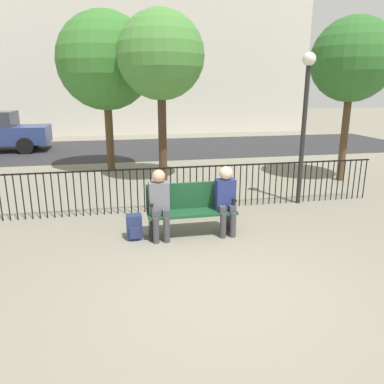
# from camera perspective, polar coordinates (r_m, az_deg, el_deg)

# --- Properties ---
(ground_plane) EXTENTS (80.00, 80.00, 0.00)m
(ground_plane) POSITION_cam_1_polar(r_m,az_deg,el_deg) (5.04, 4.60, -14.79)
(ground_plane) COLOR gray
(park_bench) EXTENTS (1.57, 0.45, 0.92)m
(park_bench) POSITION_cam_1_polar(r_m,az_deg,el_deg) (6.64, -0.13, -2.41)
(park_bench) COLOR #194728
(park_bench) RESTS_ON ground
(seated_person_0) EXTENTS (0.34, 0.39, 1.23)m
(seated_person_0) POSITION_cam_1_polar(r_m,az_deg,el_deg) (6.38, -4.99, -1.33)
(seated_person_0) COLOR #3D3D42
(seated_person_0) RESTS_ON ground
(seated_person_1) EXTENTS (0.34, 0.39, 1.23)m
(seated_person_1) POSITION_cam_1_polar(r_m,az_deg,el_deg) (6.60, 5.17, -0.63)
(seated_person_1) COLOR #3D3D42
(seated_person_1) RESTS_ON ground
(backpack) EXTENTS (0.27, 0.26, 0.44)m
(backpack) POSITION_cam_1_polar(r_m,az_deg,el_deg) (6.58, -8.80, -5.30)
(backpack) COLOR navy
(backpack) RESTS_ON ground
(fence_railing) EXTENTS (9.01, 0.03, 0.95)m
(fence_railing) POSITION_cam_1_polar(r_m,az_deg,el_deg) (7.93, -2.24, 1.12)
(fence_railing) COLOR black
(fence_railing) RESTS_ON ground
(tree_0) EXTENTS (2.85, 2.85, 4.72)m
(tree_0) POSITION_cam_1_polar(r_m,az_deg,el_deg) (11.99, -13.09, 18.78)
(tree_0) COLOR #4C3823
(tree_0) RESTS_ON ground
(tree_1) EXTENTS (2.29, 2.29, 4.50)m
(tree_1) POSITION_cam_1_polar(r_m,az_deg,el_deg) (10.38, -4.78, 19.92)
(tree_1) COLOR #422D1E
(tree_1) RESTS_ON ground
(tree_2) EXTENTS (2.18, 2.18, 4.34)m
(tree_2) POSITION_cam_1_polar(r_m,az_deg,el_deg) (11.20, 23.27, 17.94)
(tree_2) COLOR #4C3823
(tree_2) RESTS_ON ground
(lamp_post) EXTENTS (0.28, 0.28, 3.25)m
(lamp_post) POSITION_cam_1_polar(r_m,az_deg,el_deg) (8.53, 16.91, 12.58)
(lamp_post) COLOR black
(lamp_post) RESTS_ON ground
(street_surface) EXTENTS (24.00, 6.00, 0.01)m
(street_surface) POSITION_cam_1_polar(r_m,az_deg,el_deg) (16.41, -7.09, 6.62)
(street_surface) COLOR #2B2B2D
(street_surface) RESTS_ON ground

